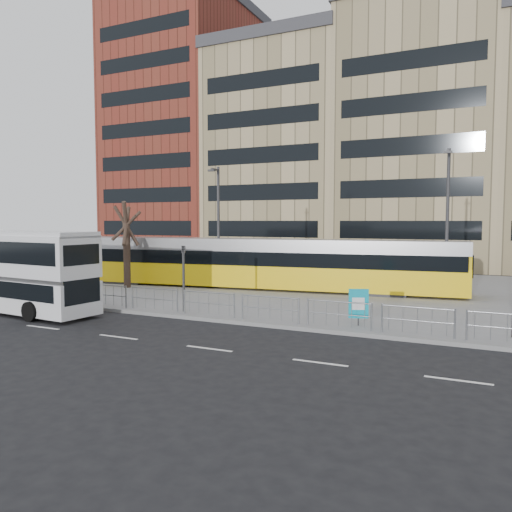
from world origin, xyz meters
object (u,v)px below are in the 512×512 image
at_px(double_decker_bus, 12,268).
at_px(tram, 245,263).
at_px(lamp_post_west, 218,221).
at_px(traffic_light_west, 184,270).
at_px(ad_panel, 359,304).
at_px(pedestrian, 187,272).
at_px(bare_tree, 126,200).
at_px(lamp_post_east, 447,217).

xyz_separation_m(double_decker_bus, tram, (6.73, 11.63, -0.40)).
bearing_deg(lamp_post_west, traffic_light_west, -70.14).
relative_size(ad_panel, pedestrian, 0.78).
xyz_separation_m(traffic_light_west, lamp_post_west, (-3.20, 8.86, 2.27)).
bearing_deg(lamp_post_west, double_decker_bus, -111.91).
height_order(traffic_light_west, bare_tree, bare_tree).
relative_size(ad_panel, lamp_post_east, 0.18).
bearing_deg(lamp_post_east, lamp_post_west, -175.49).
bearing_deg(pedestrian, tram, -80.67).
xyz_separation_m(tram, traffic_light_west, (1.20, -8.74, 0.41)).
xyz_separation_m(double_decker_bus, bare_tree, (-0.08, 8.45, 3.59)).
distance_m(double_decker_bus, bare_tree, 9.19).
relative_size(lamp_post_east, bare_tree, 1.06).
height_order(pedestrian, bare_tree, bare_tree).
distance_m(traffic_light_west, lamp_post_east, 14.86).
bearing_deg(double_decker_bus, traffic_light_west, 24.85).
relative_size(ad_panel, lamp_post_west, 0.19).
xyz_separation_m(ad_panel, lamp_post_east, (2.55, 9.56, 3.61)).
height_order(tram, bare_tree, bare_tree).
relative_size(pedestrian, bare_tree, 0.25).
xyz_separation_m(ad_panel, bare_tree, (-16.20, 5.16, 4.69)).
height_order(tram, traffic_light_west, tram).
bearing_deg(tram, lamp_post_east, -0.68).
height_order(tram, lamp_post_east, lamp_post_east).
distance_m(double_decker_bus, lamp_post_west, 12.87).
relative_size(double_decker_bus, lamp_post_east, 1.21).
relative_size(tram, pedestrian, 13.85).
height_order(double_decker_bus, lamp_post_east, lamp_post_east).
bearing_deg(lamp_post_east, ad_panel, -104.92).
bearing_deg(lamp_post_west, ad_panel, -36.61).
relative_size(ad_panel, bare_tree, 0.19).
bearing_deg(pedestrian, lamp_post_east, -90.69).
distance_m(lamp_post_west, bare_tree, 5.98).
bearing_deg(pedestrian, ad_panel, -128.49).
height_order(lamp_post_west, lamp_post_east, lamp_post_east).
bearing_deg(lamp_post_west, lamp_post_east, 4.51).
relative_size(double_decker_bus, ad_panel, 6.65).
distance_m(pedestrian, bare_tree, 5.98).
height_order(double_decker_bus, pedestrian, double_decker_bus).
bearing_deg(tram, traffic_light_west, -88.72).
height_order(tram, pedestrian, tram).
height_order(double_decker_bus, lamp_post_west, lamp_post_west).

